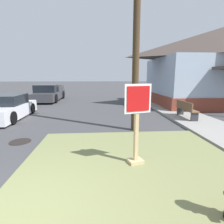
% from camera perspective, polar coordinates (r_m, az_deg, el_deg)
% --- Properties ---
extents(grass_corner_patch, '(5.51, 5.14, 0.08)m').
position_cam_1_polar(grass_corner_patch, '(4.74, 6.50, -16.17)').
color(grass_corner_patch, olive).
rests_on(grass_corner_patch, ground).
extents(sidewalk_strip, '(2.20, 17.03, 0.12)m').
position_cam_1_polar(sidewalk_strip, '(9.89, 24.80, -2.44)').
color(sidewalk_strip, gray).
rests_on(sidewalk_strip, ground).
extents(stop_sign, '(0.66, 0.37, 1.97)m').
position_cam_1_polar(stop_sign, '(4.42, 7.76, -4.76)').
color(stop_sign, tan).
rests_on(stop_sign, grass_corner_patch).
extents(manhole_cover, '(0.70, 0.70, 0.02)m').
position_cam_1_polar(manhole_cover, '(7.05, -26.97, -8.32)').
color(manhole_cover, black).
rests_on(manhole_cover, ground).
extents(parked_sedan_white, '(1.96, 4.21, 1.25)m').
position_cam_1_polar(parked_sedan_white, '(11.12, -30.31, 1.00)').
color(parked_sedan_white, silver).
rests_on(parked_sedan_white, ground).
extents(pickup_truck_charcoal, '(2.18, 5.35, 1.48)m').
position_cam_1_polar(pickup_truck_charcoal, '(17.63, -19.43, 5.36)').
color(pickup_truck_charcoal, '#38383D').
rests_on(pickup_truck_charcoal, ground).
extents(street_bench, '(0.41, 1.66, 0.85)m').
position_cam_1_polar(street_bench, '(9.98, 22.29, 0.98)').
color(street_bench, brown).
rests_on(street_bench, sidewalk_strip).
extents(utility_pole, '(1.81, 0.27, 9.32)m').
position_cam_1_polar(utility_pole, '(7.83, 7.94, 31.27)').
color(utility_pole, '#42301E').
rests_on(utility_pole, ground).
extents(corner_house, '(10.61, 8.05, 5.84)m').
position_cam_1_polar(corner_house, '(16.68, 31.10, 12.33)').
color(corner_house, brown).
rests_on(corner_house, ground).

